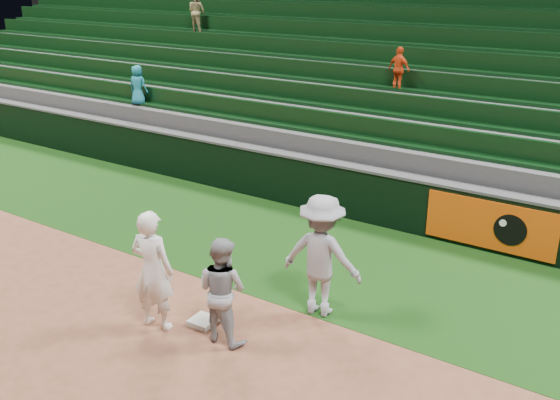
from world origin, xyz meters
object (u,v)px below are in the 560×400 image
object	(u,v)px
first_baseman	(153,270)
base_coach	(322,256)
first_base	(203,321)
baserunner	(222,290)

from	to	relation	value
first_baseman	base_coach	distance (m)	2.69
first_base	baserunner	xyz separation A→B (m)	(0.55, -0.15, 0.81)
baserunner	base_coach	world-z (taller)	base_coach
first_base	baserunner	bearing A→B (deg)	-15.10
first_base	first_baseman	xyz separation A→B (m)	(-0.58, -0.46, 0.95)
base_coach	first_baseman	bearing A→B (deg)	34.83
baserunner	base_coach	bearing A→B (deg)	-117.69
baserunner	base_coach	xyz separation A→B (m)	(0.84, 1.52, 0.19)
baserunner	base_coach	distance (m)	1.75
first_base	first_baseman	bearing A→B (deg)	-141.26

